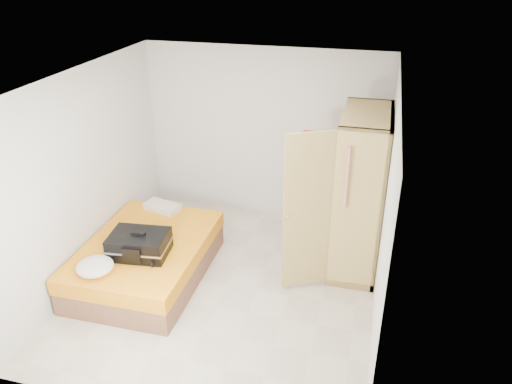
% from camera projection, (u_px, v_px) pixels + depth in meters
% --- Properties ---
extents(room, '(4.00, 4.02, 2.60)m').
position_uv_depth(room, '(224.00, 193.00, 5.71)').
color(room, beige).
rests_on(room, ground).
extents(bed, '(1.42, 2.02, 0.50)m').
position_uv_depth(bed, '(147.00, 259.00, 6.36)').
color(bed, brown).
rests_on(bed, ground).
extents(wardrobe, '(1.12, 1.44, 2.10)m').
position_uv_depth(wardrobe, '(356.00, 198.00, 6.25)').
color(wardrobe, '#D3BA67').
rests_on(wardrobe, ground).
extents(person, '(0.52, 0.70, 1.74)m').
position_uv_depth(person, '(311.00, 192.00, 6.70)').
color(person, red).
rests_on(person, ground).
extents(suitcase, '(0.75, 0.59, 0.30)m').
position_uv_depth(suitcase, '(139.00, 244.00, 5.96)').
color(suitcase, black).
rests_on(suitcase, bed).
extents(round_cushion, '(0.42, 0.42, 0.16)m').
position_uv_depth(round_cushion, '(95.00, 267.00, 5.64)').
color(round_cushion, beige).
rests_on(round_cushion, bed).
extents(pillow, '(0.55, 0.37, 0.09)m').
position_uv_depth(pillow, '(162.00, 207.00, 7.00)').
color(pillow, beige).
rests_on(pillow, bed).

